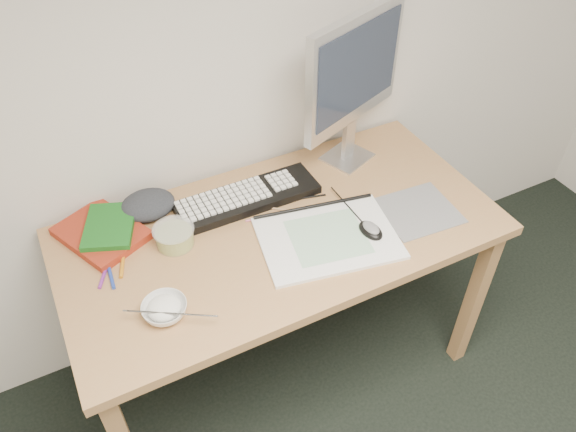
% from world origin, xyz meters
% --- Properties ---
extents(desk, '(1.40, 0.70, 0.75)m').
position_xyz_m(desk, '(-0.12, 1.43, 0.67)').
color(desk, '#A67B4C').
rests_on(desk, ground).
extents(mousepad, '(0.26, 0.24, 0.00)m').
position_xyz_m(mousepad, '(0.32, 1.30, 0.75)').
color(mousepad, slate).
rests_on(mousepad, desk).
extents(sketchpad, '(0.47, 0.37, 0.01)m').
position_xyz_m(sketchpad, '(-0.01, 1.32, 0.76)').
color(sketchpad, white).
rests_on(sketchpad, desk).
extents(keyboard, '(0.49, 0.15, 0.03)m').
position_xyz_m(keyboard, '(-0.16, 1.60, 0.76)').
color(keyboard, black).
rests_on(keyboard, desk).
extents(monitor, '(0.45, 0.20, 0.55)m').
position_xyz_m(monitor, '(0.27, 1.66, 1.09)').
color(monitor, silver).
rests_on(monitor, desk).
extents(mouse, '(0.07, 0.10, 0.03)m').
position_xyz_m(mouse, '(0.12, 1.28, 0.78)').
color(mouse, black).
rests_on(mouse, sketchpad).
extents(rice_bowl, '(0.15, 0.15, 0.04)m').
position_xyz_m(rice_bowl, '(-0.55, 1.27, 0.77)').
color(rice_bowl, white).
rests_on(rice_bowl, desk).
extents(chopsticks, '(0.22, 0.14, 0.02)m').
position_xyz_m(chopsticks, '(-0.55, 1.23, 0.79)').
color(chopsticks, silver).
rests_on(chopsticks, rice_bowl).
extents(fruit_tub, '(0.16, 0.16, 0.06)m').
position_xyz_m(fruit_tub, '(-0.44, 1.52, 0.78)').
color(fruit_tub, '#DACF4D').
rests_on(fruit_tub, desk).
extents(book_red, '(0.29, 0.33, 0.03)m').
position_xyz_m(book_red, '(-0.64, 1.65, 0.76)').
color(book_red, maroon).
rests_on(book_red, desk).
extents(book_green, '(0.21, 0.24, 0.02)m').
position_xyz_m(book_green, '(-0.61, 1.65, 0.79)').
color(book_green, '#165B19').
rests_on(book_green, book_red).
extents(cloth_lump, '(0.18, 0.16, 0.06)m').
position_xyz_m(cloth_lump, '(-0.47, 1.70, 0.78)').
color(cloth_lump, '#24262B').
rests_on(cloth_lump, desk).
extents(pencil_pink, '(0.18, 0.05, 0.01)m').
position_xyz_m(pencil_pink, '(-0.12, 1.49, 0.75)').
color(pencil_pink, '#D46A89').
rests_on(pencil_pink, desk).
extents(pencil_tan, '(0.15, 0.12, 0.01)m').
position_xyz_m(pencil_tan, '(-0.06, 1.49, 0.75)').
color(pencil_tan, tan).
rests_on(pencil_tan, desk).
extents(pencil_black, '(0.17, 0.05, 0.01)m').
position_xyz_m(pencil_black, '(0.01, 1.53, 0.75)').
color(pencil_black, black).
rests_on(pencil_black, desk).
extents(marker_blue, '(0.02, 0.12, 0.01)m').
position_xyz_m(marker_blue, '(-0.65, 1.48, 0.76)').
color(marker_blue, '#1C369C').
rests_on(marker_blue, desk).
extents(marker_orange, '(0.05, 0.12, 0.01)m').
position_xyz_m(marker_orange, '(-0.61, 1.51, 0.76)').
color(marker_orange, '#C67A17').
rests_on(marker_orange, desk).
extents(marker_purple, '(0.06, 0.11, 0.01)m').
position_xyz_m(marker_purple, '(-0.67, 1.49, 0.76)').
color(marker_purple, '#76258A').
rests_on(marker_purple, desk).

